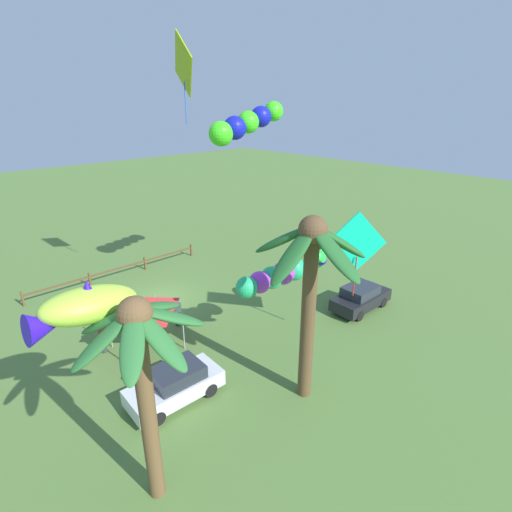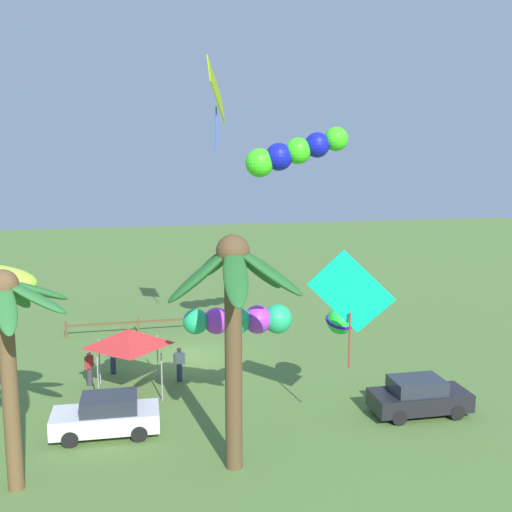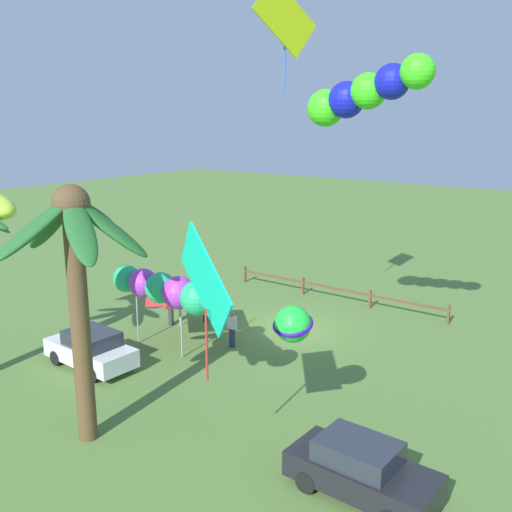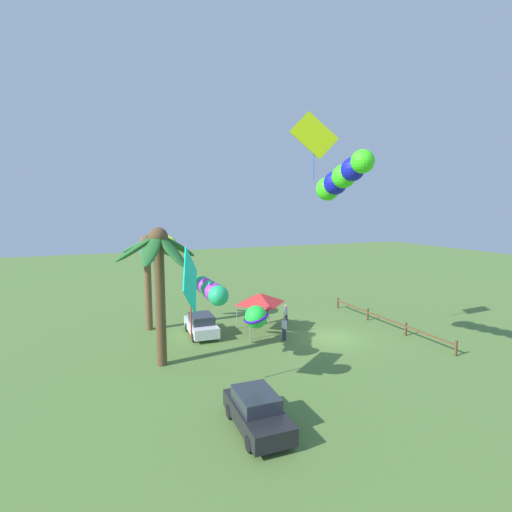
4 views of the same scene
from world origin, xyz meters
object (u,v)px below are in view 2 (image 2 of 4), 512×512
(kite_tube_0, at_px, (293,152))
(kite_diamond_4, at_px, (351,293))
(palm_tree_0, at_px, (234,299))
(parked_car_0, at_px, (419,396))
(festival_tent, at_px, (128,337))
(spectator_2, at_px, (113,357))
(kite_ball_3, at_px, (340,321))
(kite_tube_5, at_px, (243,320))
(parked_car_1, at_px, (107,416))
(spectator_0, at_px, (179,364))
(spectator_1, at_px, (89,368))
(palm_tree_1, at_px, (7,328))
(kite_diamond_1, at_px, (216,91))

(kite_tube_0, distance_m, kite_diamond_4, 9.33)
(palm_tree_0, height_order, parked_car_0, palm_tree_0)
(festival_tent, height_order, kite_diamond_4, kite_diamond_4)
(spectator_2, relative_size, kite_ball_3, 1.19)
(kite_ball_3, height_order, kite_tube_5, kite_tube_5)
(kite_diamond_4, bearing_deg, spectator_2, -48.29)
(festival_tent, height_order, kite_tube_0, kite_tube_0)
(parked_car_1, bearing_deg, festival_tent, -102.92)
(kite_diamond_4, bearing_deg, festival_tent, -42.03)
(spectator_0, distance_m, spectator_1, 4.02)
(palm_tree_0, relative_size, spectator_1, 4.91)
(festival_tent, bearing_deg, parked_car_0, 155.84)
(spectator_2, relative_size, kite_diamond_4, 0.37)
(kite_diamond_4, bearing_deg, parked_car_1, -17.56)
(kite_diamond_4, bearing_deg, palm_tree_1, 2.56)
(palm_tree_0, xyz_separation_m, kite_diamond_4, (-4.24, -0.73, -0.20))
(parked_car_1, bearing_deg, parked_car_0, 175.57)
(spectator_1, relative_size, kite_tube_5, 0.39)
(festival_tent, height_order, kite_diamond_1, kite_diamond_1)
(festival_tent, xyz_separation_m, kite_tube_5, (-4.06, 4.81, 1.82))
(palm_tree_0, height_order, kite_diamond_1, kite_diamond_1)
(spectator_2, bearing_deg, kite_tube_5, 123.35)
(palm_tree_0, xyz_separation_m, kite_ball_3, (-5.02, -3.66, -2.01))
(parked_car_0, relative_size, spectator_1, 2.48)
(palm_tree_0, relative_size, festival_tent, 2.73)
(kite_tube_0, bearing_deg, parked_car_1, 31.52)
(palm_tree_1, bearing_deg, kite_tube_0, -143.27)
(palm_tree_0, relative_size, palm_tree_1, 1.12)
(parked_car_1, height_order, kite_tube_0, kite_tube_0)
(spectator_1, height_order, kite_tube_5, kite_tube_5)
(kite_tube_5, bearing_deg, parked_car_0, 178.31)
(spectator_0, xyz_separation_m, kite_ball_3, (-6.01, 4.61, 2.91))
(spectator_2, height_order, kite_tube_5, kite_tube_5)
(kite_tube_0, relative_size, kite_diamond_4, 1.12)
(palm_tree_0, distance_m, parked_car_1, 7.33)
(parked_car_0, bearing_deg, spectator_1, -25.54)
(palm_tree_0, bearing_deg, parked_car_0, -162.86)
(parked_car_1, distance_m, spectator_1, 5.31)
(parked_car_1, bearing_deg, kite_tube_5, 171.71)
(palm_tree_0, bearing_deg, spectator_2, -68.25)
(spectator_1, height_order, spectator_2, same)
(kite_tube_5, bearing_deg, kite_tube_0, -121.13)
(kite_diamond_1, height_order, kite_ball_3, kite_diamond_1)
(kite_diamond_1, xyz_separation_m, kite_tube_5, (0.16, 6.47, -8.82))
(parked_car_0, distance_m, kite_diamond_4, 6.30)
(parked_car_1, relative_size, kite_tube_0, 0.84)
(palm_tree_1, relative_size, kite_diamond_1, 1.68)
(palm_tree_1, height_order, spectator_1, palm_tree_1)
(palm_tree_1, relative_size, festival_tent, 2.43)
(kite_diamond_1, bearing_deg, spectator_0, 23.54)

